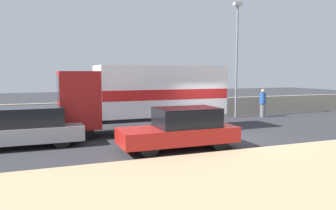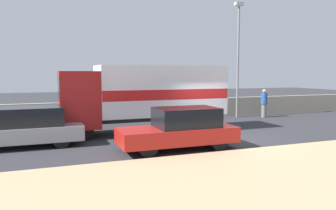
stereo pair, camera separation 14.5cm
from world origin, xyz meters
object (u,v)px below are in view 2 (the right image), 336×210
(car_hatchback, at_px, (181,129))
(box_truck, at_px, (146,94))
(street_lamp, at_px, (238,52))
(car_sedan_second, at_px, (26,127))
(pedestrian, at_px, (264,103))

(car_hatchback, bearing_deg, box_truck, -87.68)
(street_lamp, distance_m, car_hatchback, 10.56)
(car_hatchback, distance_m, car_sedan_second, 6.11)
(box_truck, height_order, car_sedan_second, box_truck)
(box_truck, bearing_deg, street_lamp, -156.40)
(street_lamp, height_order, pedestrian, street_lamp)
(street_lamp, relative_size, car_hatchback, 1.64)
(car_hatchback, height_order, pedestrian, pedestrian)
(box_truck, distance_m, pedestrian, 9.20)
(box_truck, bearing_deg, car_sedan_second, 14.15)
(pedestrian, bearing_deg, car_hatchback, -143.59)
(car_hatchback, xyz_separation_m, car_sedan_second, (-5.55, 2.56, -0.01))
(box_truck, bearing_deg, pedestrian, -164.40)
(street_lamp, relative_size, box_truck, 0.93)
(car_hatchback, bearing_deg, pedestrian, -143.59)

